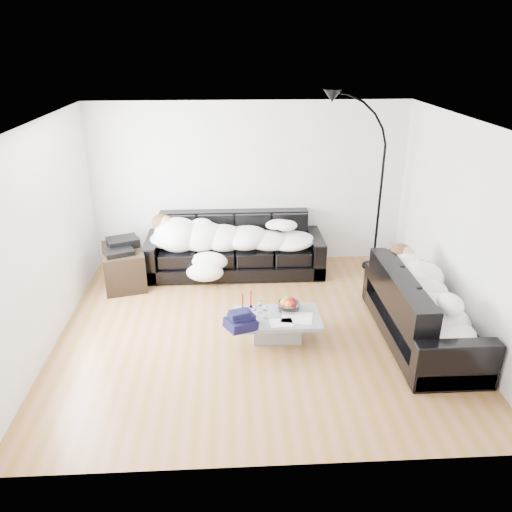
{
  "coord_description": "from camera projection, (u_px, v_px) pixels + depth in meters",
  "views": [
    {
      "loc": [
        -0.32,
        -5.51,
        3.44
      ],
      "look_at": [
        0.0,
        0.3,
        0.9
      ],
      "focal_mm": 35.0,
      "sensor_mm": 36.0,
      "label": 1
    }
  ],
  "objects": [
    {
      "name": "sleeper_right",
      "position": [
        426.0,
        292.0,
        5.99
      ],
      "size": [
        0.77,
        1.83,
        0.45
      ],
      "primitive_type": null,
      "rotation": [
        0.0,
        0.0,
        1.57
      ],
      "color": "white",
      "rests_on": "sofa_right"
    },
    {
      "name": "wine_glass_c",
      "position": [
        266.0,
        312.0,
        6.04
      ],
      "size": [
        0.08,
        0.08,
        0.18
      ],
      "primitive_type": "cylinder",
      "rotation": [
        0.0,
        0.0,
        0.06
      ],
      "color": "white",
      "rests_on": "coffee_table"
    },
    {
      "name": "ceiling",
      "position": [
        258.0,
        123.0,
        5.39
      ],
      "size": [
        5.0,
        5.0,
        0.0
      ],
      "primitive_type": "plane",
      "color": "white",
      "rests_on": "ground"
    },
    {
      "name": "wine_glass_b",
      "position": [
        255.0,
        311.0,
        6.09
      ],
      "size": [
        0.07,
        0.07,
        0.15
      ],
      "primitive_type": "cylinder",
      "rotation": [
        0.0,
        0.0,
        0.06
      ],
      "color": "white",
      "rests_on": "coffee_table"
    },
    {
      "name": "candle_left",
      "position": [
        243.0,
        301.0,
        6.24
      ],
      "size": [
        0.05,
        0.05,
        0.22
      ],
      "primitive_type": "cylinder",
      "rotation": [
        0.0,
        0.0,
        0.13
      ],
      "color": "maroon",
      "rests_on": "coffee_table"
    },
    {
      "name": "wall_back",
      "position": [
        249.0,
        185.0,
        7.97
      ],
      "size": [
        5.0,
        0.02,
        2.6
      ],
      "primitive_type": "cube",
      "color": "silver",
      "rests_on": "ground"
    },
    {
      "name": "shoes",
      "position": [
        413.0,
        336.0,
        6.18
      ],
      "size": [
        0.53,
        0.44,
        0.11
      ],
      "primitive_type": null,
      "rotation": [
        0.0,
        0.0,
        -0.25
      ],
      "color": "#472311",
      "rests_on": "ground"
    },
    {
      "name": "candle_right",
      "position": [
        251.0,
        299.0,
        6.29
      ],
      "size": [
        0.04,
        0.04,
        0.22
      ],
      "primitive_type": "cylinder",
      "rotation": [
        0.0,
        0.0,
        -0.08
      ],
      "color": "maroon",
      "rests_on": "coffee_table"
    },
    {
      "name": "sofa_back",
      "position": [
        235.0,
        245.0,
        7.85
      ],
      "size": [
        2.76,
        0.96,
        0.9
      ],
      "primitive_type": "cube",
      "color": "black",
      "rests_on": "ground"
    },
    {
      "name": "floor_lamp",
      "position": [
        380.0,
        195.0,
        7.71
      ],
      "size": [
        0.89,
        0.36,
        2.45
      ],
      "primitive_type": null,
      "rotation": [
        0.0,
        0.0,
        0.01
      ],
      "color": "black",
      "rests_on": "ground"
    },
    {
      "name": "fruit_bowl",
      "position": [
        289.0,
        304.0,
        6.24
      ],
      "size": [
        0.28,
        0.28,
        0.17
      ],
      "primitive_type": "cylinder",
      "rotation": [
        0.0,
        0.0,
        -0.04
      ],
      "color": "white",
      "rests_on": "coffee_table"
    },
    {
      "name": "ground",
      "position": [
        257.0,
        329.0,
        6.43
      ],
      "size": [
        5.0,
        5.0,
        0.0
      ],
      "primitive_type": "plane",
      "color": "olive",
      "rests_on": "ground"
    },
    {
      "name": "wine_glass_a",
      "position": [
        260.0,
        307.0,
        6.16
      ],
      "size": [
        0.08,
        0.08,
        0.17
      ],
      "primitive_type": "cylinder",
      "rotation": [
        0.0,
        0.0,
        -0.05
      ],
      "color": "white",
      "rests_on": "coffee_table"
    },
    {
      "name": "newspaper_b",
      "position": [
        281.0,
        323.0,
        5.97
      ],
      "size": [
        0.29,
        0.22,
        0.01
      ],
      "primitive_type": "cube",
      "rotation": [
        0.0,
        0.0,
        0.07
      ],
      "color": "silver",
      "rests_on": "coffee_table"
    },
    {
      "name": "stereo",
      "position": [
        121.0,
        245.0,
        7.37
      ],
      "size": [
        0.54,
        0.49,
        0.13
      ],
      "primitive_type": "cube",
      "rotation": [
        0.0,
        0.0,
        0.41
      ],
      "color": "black",
      "rests_on": "av_cabinet"
    },
    {
      "name": "teal_cushion",
      "position": [
        404.0,
        264.0,
        6.56
      ],
      "size": [
        0.42,
        0.38,
        0.2
      ],
      "primitive_type": "ellipsoid",
      "rotation": [
        0.0,
        0.0,
        0.24
      ],
      "color": "#0B4B50",
      "rests_on": "sofa_right"
    },
    {
      "name": "av_cabinet",
      "position": [
        124.0,
        267.0,
        7.51
      ],
      "size": [
        0.77,
        0.96,
        0.58
      ],
      "primitive_type": "cube",
      "rotation": [
        0.0,
        0.0,
        0.25
      ],
      "color": "black",
      "rests_on": "ground"
    },
    {
      "name": "coffee_table",
      "position": [
        277.0,
        327.0,
        6.19
      ],
      "size": [
        1.07,
        0.62,
        0.31
      ],
      "primitive_type": "cube",
      "rotation": [
        0.0,
        0.0,
        0.0
      ],
      "color": "#939699",
      "rests_on": "ground"
    },
    {
      "name": "wall_left",
      "position": [
        43.0,
        239.0,
        5.79
      ],
      "size": [
        0.02,
        4.5,
        2.6
      ],
      "primitive_type": "cube",
      "color": "silver",
      "rests_on": "ground"
    },
    {
      "name": "sleeper_back",
      "position": [
        235.0,
        235.0,
        7.73
      ],
      "size": [
        2.34,
        0.81,
        0.47
      ],
      "primitive_type": null,
      "color": "white",
      "rests_on": "sofa_back"
    },
    {
      "name": "sofa_right",
      "position": [
        423.0,
        308.0,
        6.07
      ],
      "size": [
        0.91,
        2.13,
        0.86
      ],
      "primitive_type": "cube",
      "rotation": [
        0.0,
        0.0,
        1.57
      ],
      "color": "black",
      "rests_on": "ground"
    },
    {
      "name": "navy_jacket",
      "position": [
        242.0,
        314.0,
        5.85
      ],
      "size": [
        0.42,
        0.38,
        0.18
      ],
      "primitive_type": null,
      "rotation": [
        0.0,
        0.0,
        0.26
      ],
      "color": "black",
      "rests_on": "coffee_table"
    },
    {
      "name": "newspaper_a",
      "position": [
        297.0,
        317.0,
        6.08
      ],
      "size": [
        0.42,
        0.36,
        0.01
      ],
      "primitive_type": "cube",
      "rotation": [
        0.0,
        0.0,
        -0.21
      ],
      "color": "silver",
      "rests_on": "coffee_table"
    },
    {
      "name": "wall_right",
      "position": [
        463.0,
        231.0,
        6.04
      ],
      "size": [
        0.02,
        4.5,
        2.6
      ],
      "primitive_type": "cube",
      "color": "silver",
      "rests_on": "ground"
    }
  ]
}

